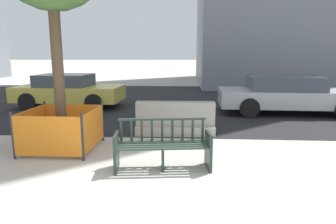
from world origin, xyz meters
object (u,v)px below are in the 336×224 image
at_px(car_taxi_near, 69,90).
at_px(construction_fence, 62,128).
at_px(street_bench, 163,147).
at_px(car_sedan_mid, 288,94).
at_px(jersey_barrier_centre, 175,121).

bearing_deg(car_taxi_near, construction_fence, -69.81).
height_order(construction_fence, car_taxi_near, car_taxi_near).
bearing_deg(street_bench, construction_fence, 156.30).
bearing_deg(car_sedan_mid, jersey_barrier_centre, -141.57).
distance_m(street_bench, car_taxi_near, 7.42).
distance_m(car_taxi_near, car_sedan_mid, 8.07).
bearing_deg(construction_fence, car_taxi_near, 110.19).
bearing_deg(construction_fence, street_bench, -23.70).
height_order(street_bench, jersey_barrier_centre, street_bench).
relative_size(street_bench, construction_fence, 1.22).
xyz_separation_m(street_bench, car_sedan_mid, (3.89, 5.37, 0.26)).
height_order(jersey_barrier_centre, construction_fence, construction_fence).
relative_size(street_bench, car_sedan_mid, 0.36).
bearing_deg(car_taxi_near, jersey_barrier_centre, -41.31).
bearing_deg(construction_fence, jersey_barrier_centre, 30.40).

